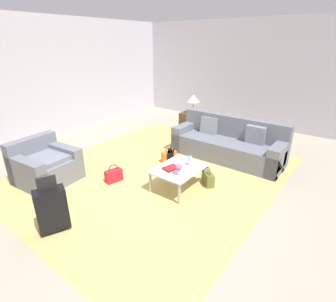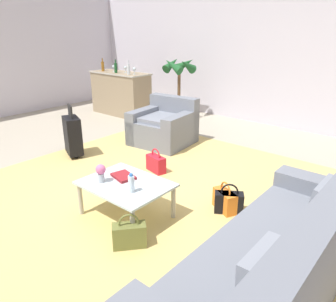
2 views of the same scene
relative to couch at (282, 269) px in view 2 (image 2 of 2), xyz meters
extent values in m
plane|color=#A89E89|center=(-2.19, 0.60, -0.31)|extent=(12.00, 12.00, 0.00)
cube|color=silver|center=(-2.19, 4.66, 1.24)|extent=(10.24, 0.12, 3.10)
cube|color=tan|center=(-1.59, 0.80, -0.31)|extent=(5.20, 4.40, 0.01)
cube|color=slate|center=(-0.09, 0.00, -0.09)|extent=(0.85, 2.46, 0.45)
cube|color=slate|center=(0.22, 0.00, 0.15)|extent=(0.22, 2.46, 0.92)
cube|color=slate|center=(-0.09, 1.11, -0.01)|extent=(0.85, 0.24, 0.60)
cube|color=gray|center=(0.06, -0.55, 0.32)|extent=(0.13, 0.40, 0.40)
cube|color=gray|center=(0.06, 0.55, 0.32)|extent=(0.18, 0.40, 0.41)
cube|color=slate|center=(-3.09, 2.20, -0.09)|extent=(1.06, 1.03, 0.44)
cube|color=slate|center=(-3.13, 2.57, 0.09)|extent=(0.99, 0.30, 0.81)
cube|color=slate|center=(-2.71, 2.24, -0.01)|extent=(0.30, 0.95, 0.60)
cube|color=slate|center=(-3.48, 2.16, -0.01)|extent=(0.30, 0.95, 0.60)
cube|color=gray|center=(-3.09, 2.15, 0.17)|extent=(0.80, 0.75, 0.08)
cube|color=silver|center=(-1.79, 0.10, 0.08)|extent=(0.94, 0.72, 0.02)
cylinder|color=#ADA899|center=(-2.21, 0.41, -0.12)|extent=(0.05, 0.05, 0.38)
cylinder|color=#ADA899|center=(-1.38, 0.41, -0.12)|extent=(0.05, 0.05, 0.38)
cylinder|color=#ADA899|center=(-2.21, -0.21, -0.12)|extent=(0.05, 0.05, 0.38)
cylinder|color=#ADA899|center=(-1.38, -0.21, -0.12)|extent=(0.05, 0.05, 0.38)
cylinder|color=silver|center=(-1.59, 0.00, 0.18)|extent=(0.06, 0.06, 0.18)
cylinder|color=#2D6BBC|center=(-1.59, 0.00, 0.29)|extent=(0.04, 0.04, 0.02)
cube|color=maroon|center=(-1.91, 0.18, 0.11)|extent=(0.31, 0.25, 0.03)
cylinder|color=#B2B7BC|center=(-2.01, -0.05, 0.14)|extent=(0.07, 0.07, 0.10)
sphere|color=#DB6693|center=(-2.01, -0.05, 0.24)|extent=(0.11, 0.11, 0.11)
cube|color=#937F60|center=(-5.29, 3.20, 0.19)|extent=(1.48, 0.59, 1.00)
cube|color=#ADA899|center=(-5.29, 3.20, 0.67)|extent=(1.52, 0.63, 0.03)
cylinder|color=silver|center=(-5.81, 3.16, 0.69)|extent=(0.07, 0.07, 0.01)
cylinder|color=silver|center=(-5.81, 3.16, 0.73)|extent=(0.01, 0.01, 0.08)
sphere|color=silver|center=(-5.81, 3.16, 0.80)|extent=(0.08, 0.08, 0.08)
cylinder|color=silver|center=(-5.47, 3.17, 0.69)|extent=(0.07, 0.07, 0.01)
cylinder|color=silver|center=(-5.47, 3.17, 0.73)|extent=(0.01, 0.01, 0.08)
sphere|color=silver|center=(-5.47, 3.17, 0.80)|extent=(0.08, 0.08, 0.08)
cylinder|color=silver|center=(-5.12, 3.23, 0.69)|extent=(0.07, 0.07, 0.01)
cylinder|color=silver|center=(-5.12, 3.23, 0.73)|extent=(0.01, 0.01, 0.08)
sphere|color=silver|center=(-5.12, 3.23, 0.80)|extent=(0.08, 0.08, 0.08)
cylinder|color=silver|center=(-4.78, 3.17, 0.69)|extent=(0.07, 0.07, 0.01)
cylinder|color=silver|center=(-4.78, 3.17, 0.73)|extent=(0.01, 0.01, 0.08)
sphere|color=silver|center=(-4.78, 3.17, 0.80)|extent=(0.08, 0.08, 0.08)
cylinder|color=brown|center=(-5.76, 3.08, 0.80)|extent=(0.07, 0.07, 0.22)
cylinder|color=brown|center=(-5.76, 3.08, 0.95)|extent=(0.03, 0.03, 0.08)
cylinder|color=#194C23|center=(-5.29, 3.08, 0.80)|extent=(0.07, 0.07, 0.22)
cylinder|color=#194C23|center=(-5.29, 3.08, 0.95)|extent=(0.03, 0.03, 0.08)
cylinder|color=silver|center=(-4.87, 3.08, 0.80)|extent=(0.07, 0.07, 0.22)
cylinder|color=silver|center=(-4.87, 3.08, 0.95)|extent=(0.03, 0.03, 0.08)
cube|color=black|center=(-3.79, 0.80, 0.04)|extent=(0.45, 0.36, 0.60)
cube|color=black|center=(-3.79, 0.80, 0.44)|extent=(0.23, 0.11, 0.20)
cylinder|color=black|center=(-3.92, 0.85, -0.29)|extent=(0.04, 0.05, 0.05)
cylinder|color=black|center=(-3.66, 0.75, -0.29)|extent=(0.04, 0.05, 0.05)
cube|color=orange|center=(-1.02, 0.91, -0.19)|extent=(0.35, 0.27, 0.24)
torus|color=orange|center=(-1.02, 0.91, -0.05)|extent=(0.18, 0.11, 0.20)
cube|color=olive|center=(-1.37, -0.26, -0.19)|extent=(0.31, 0.33, 0.24)
torus|color=olive|center=(-1.37, -0.26, -0.05)|extent=(0.14, 0.16, 0.20)
cube|color=black|center=(-0.96, 0.90, -0.19)|extent=(0.34, 0.29, 0.24)
torus|color=black|center=(-0.96, 0.90, -0.05)|extent=(0.18, 0.12, 0.20)
cube|color=red|center=(-2.35, 1.20, -0.19)|extent=(0.34, 0.21, 0.24)
torus|color=red|center=(-2.35, 1.20, -0.05)|extent=(0.20, 0.06, 0.20)
cylinder|color=#84664C|center=(-3.99, 3.80, -0.13)|extent=(0.41, 0.41, 0.36)
cylinder|color=brown|center=(-3.99, 3.80, 0.41)|extent=(0.07, 0.07, 0.73)
cone|color=#1E5628|center=(-3.77, 3.80, 0.90)|extent=(0.20, 0.49, 0.38)
cone|color=#1E5628|center=(-3.99, 4.02, 0.90)|extent=(0.49, 0.20, 0.38)
cone|color=#1E5628|center=(-4.21, 3.80, 0.90)|extent=(0.20, 0.49, 0.38)
cone|color=#1E5628|center=(-3.99, 3.58, 0.90)|extent=(0.49, 0.20, 0.38)
camera|label=1|loc=(-5.19, -2.27, 2.15)|focal=28.00mm
camera|label=2|loc=(0.62, -2.04, 1.67)|focal=35.00mm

